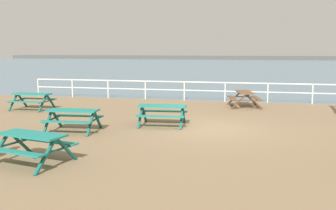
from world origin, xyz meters
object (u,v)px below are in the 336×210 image
Objects in this scene: picnic_table_seaward at (32,97)px; picnic_table_corner at (162,110)px; picnic_table_far_left at (32,141)px; picnic_table_far_right at (244,95)px; picnic_table_mid_centre at (73,115)px.

picnic_table_seaward is 7.48m from picnic_table_corner.
picnic_table_corner is (2.03, 5.66, 0.00)m from picnic_table_far_left.
picnic_table_far_right is at bearing 79.07° from picnic_table_far_left.
picnic_table_mid_centre is 3.97m from picnic_table_far_left.
picnic_table_mid_centre is 0.99× the size of picnic_table_corner.
picnic_table_seaward is 0.94× the size of picnic_table_corner.
picnic_table_far_left is 1.15× the size of picnic_table_seaward.
picnic_table_far_left is at bearing -82.79° from picnic_table_mid_centre.
picnic_table_far_left is 12.30m from picnic_table_far_right.
picnic_table_mid_centre is 0.93× the size of picnic_table_far_right.
picnic_table_far_right is 1.07× the size of picnic_table_corner.
picnic_table_mid_centre is 1.06× the size of picnic_table_seaward.
picnic_table_seaward and picnic_table_corner have the same top height.
picnic_table_mid_centre and picnic_table_far_right have the same top height.
picnic_table_far_right is (4.92, 11.28, 0.00)m from picnic_table_far_left.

